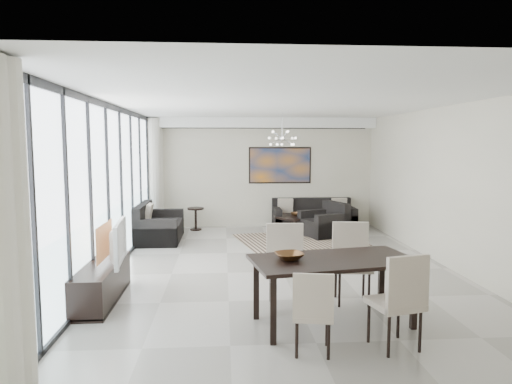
{
  "coord_description": "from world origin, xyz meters",
  "views": [
    {
      "loc": [
        -1.02,
        -7.71,
        2.21
      ],
      "look_at": [
        -0.36,
        1.45,
        1.25
      ],
      "focal_mm": 32.0,
      "sensor_mm": 36.0,
      "label": 1
    }
  ],
  "objects": [
    {
      "name": "room_shell",
      "position": [
        0.46,
        0.0,
        1.45
      ],
      "size": [
        6.0,
        9.0,
        2.9
      ],
      "color": "#A8A39B",
      "rests_on": "ground"
    },
    {
      "name": "side_table",
      "position": [
        -1.74,
        4.02,
        0.39
      ],
      "size": [
        0.42,
        0.42,
        0.58
      ],
      "color": "black",
      "rests_on": "floor"
    },
    {
      "name": "dining_chair_se",
      "position": [
        0.85,
        -3.14,
        0.62
      ],
      "size": [
        0.6,
        0.6,
        1.07
      ],
      "color": "#BDAD9C",
      "rests_on": "floor"
    },
    {
      "name": "soffit",
      "position": [
        0.0,
        4.3,
        2.77
      ],
      "size": [
        5.98,
        0.4,
        0.26
      ],
      "primitive_type": "cube",
      "color": "white",
      "rests_on": "room_shell"
    },
    {
      "name": "dining_chair_sw",
      "position": [
        -0.1,
        -3.17,
        0.52
      ],
      "size": [
        0.48,
        0.48,
        0.91
      ],
      "color": "#BDAD9C",
      "rests_on": "floor"
    },
    {
      "name": "dining_table",
      "position": [
        0.31,
        -2.34,
        0.74
      ],
      "size": [
        2.12,
        1.32,
        0.82
      ],
      "color": "black",
      "rests_on": "floor"
    },
    {
      "name": "painting",
      "position": [
        0.5,
        4.47,
        1.65
      ],
      "size": [
        1.68,
        0.04,
        0.98
      ],
      "primitive_type": "cube",
      "color": "#BE6B1A",
      "rests_on": "room_shell"
    },
    {
      "name": "sofa_main",
      "position": [
        1.35,
        4.07,
        0.26
      ],
      "size": [
        2.13,
        0.87,
        0.77
      ],
      "color": "black",
      "rests_on": "floor"
    },
    {
      "name": "rug",
      "position": [
        0.7,
        2.6,
        0.01
      ],
      "size": [
        3.05,
        2.58,
        0.01
      ],
      "primitive_type": "cube",
      "rotation": [
        0.0,
        0.0,
        0.22
      ],
      "color": "black",
      "rests_on": "floor"
    },
    {
      "name": "loveseat",
      "position": [
        -2.55,
        2.81,
        0.29
      ],
      "size": [
        0.96,
        1.7,
        0.85
      ],
      "color": "black",
      "rests_on": "floor"
    },
    {
      "name": "tv_console",
      "position": [
        -2.76,
        -1.29,
        0.26
      ],
      "size": [
        0.47,
        1.68,
        0.53
      ],
      "primitive_type": "cube",
      "color": "black",
      "rests_on": "floor"
    },
    {
      "name": "bowl_dining",
      "position": [
        -0.23,
        -2.34,
        0.87
      ],
      "size": [
        0.41,
        0.41,
        0.08
      ],
      "primitive_type": "imported",
      "rotation": [
        0.0,
        0.0,
        0.24
      ],
      "color": "brown",
      "rests_on": "dining_table"
    },
    {
      "name": "dining_chair_ne",
      "position": [
        0.78,
        -1.49,
        0.64
      ],
      "size": [
        0.57,
        0.57,
        1.11
      ],
      "color": "#BDAD9C",
      "rests_on": "floor"
    },
    {
      "name": "chandelier",
      "position": [
        0.3,
        2.5,
        2.35
      ],
      "size": [
        0.66,
        0.66,
        0.71
      ],
      "color": "silver",
      "rests_on": "room_shell"
    },
    {
      "name": "coffee_table",
      "position": [
        0.81,
        3.76,
        0.22
      ],
      "size": [
        1.12,
        1.12,
        0.39
      ],
      "color": "black",
      "rests_on": "floor"
    },
    {
      "name": "armchair",
      "position": [
        1.43,
        3.06,
        0.28
      ],
      "size": [
        1.19,
        1.22,
        0.81
      ],
      "color": "black",
      "rests_on": "floor"
    },
    {
      "name": "window_wall",
      "position": [
        -2.86,
        0.0,
        1.47
      ],
      "size": [
        0.37,
        8.95,
        2.9
      ],
      "color": "silver",
      "rests_on": "floor"
    },
    {
      "name": "dining_chair_nw",
      "position": [
        -0.17,
        -1.59,
        0.64
      ],
      "size": [
        0.53,
        0.53,
        1.11
      ],
      "color": "#BDAD9C",
      "rests_on": "floor"
    },
    {
      "name": "bowl_coffee",
      "position": [
        0.81,
        3.78,
        0.43
      ],
      "size": [
        0.26,
        0.26,
        0.07
      ],
      "primitive_type": "imported",
      "rotation": [
        0.0,
        0.0,
        0.14
      ],
      "color": "brown",
      "rests_on": "coffee_table"
    },
    {
      "name": "television",
      "position": [
        -2.6,
        -1.22,
        0.82
      ],
      "size": [
        0.24,
        1.04,
        0.6
      ],
      "primitive_type": "imported",
      "rotation": [
        0.0,
        0.0,
        1.67
      ],
      "color": "gray",
      "rests_on": "tv_console"
    }
  ]
}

